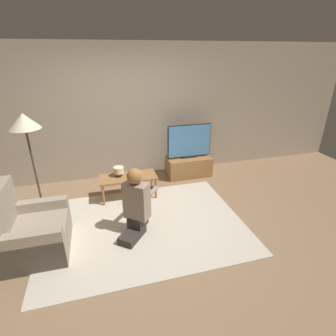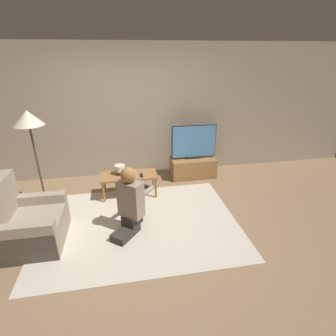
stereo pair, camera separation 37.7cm
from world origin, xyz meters
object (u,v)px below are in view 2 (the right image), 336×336
(tv, at_px, (194,142))
(table_lamp, at_px, (120,169))
(floor_lamp, at_px, (29,125))
(coffee_table, at_px, (129,177))
(armchair, at_px, (28,225))
(person_kneeling, at_px, (130,200))

(tv, height_order, table_lamp, tv)
(table_lamp, bearing_deg, floor_lamp, -170.64)
(coffee_table, relative_size, armchair, 1.05)
(tv, distance_m, table_lamp, 1.60)
(armchair, bearing_deg, tv, -58.48)
(coffee_table, distance_m, floor_lamp, 1.76)
(person_kneeling, relative_size, table_lamp, 5.59)
(coffee_table, bearing_deg, person_kneeling, -91.21)
(armchair, xyz_separation_m, table_lamp, (1.25, 1.12, 0.23))
(floor_lamp, bearing_deg, tv, 15.27)
(armchair, xyz_separation_m, person_kneeling, (1.37, 0.01, 0.23))
(floor_lamp, distance_m, table_lamp, 1.56)
(coffee_table, distance_m, table_lamp, 0.22)
(coffee_table, relative_size, floor_lamp, 0.60)
(floor_lamp, relative_size, table_lamp, 9.12)
(tv, relative_size, person_kneeling, 0.90)
(tv, bearing_deg, person_kneeling, -129.62)
(coffee_table, distance_m, person_kneeling, 1.06)
(tv, xyz_separation_m, table_lamp, (-1.49, -0.54, -0.23))
(person_kneeling, bearing_deg, tv, -89.94)
(tv, height_order, floor_lamp, floor_lamp)
(tv, relative_size, armchair, 0.97)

